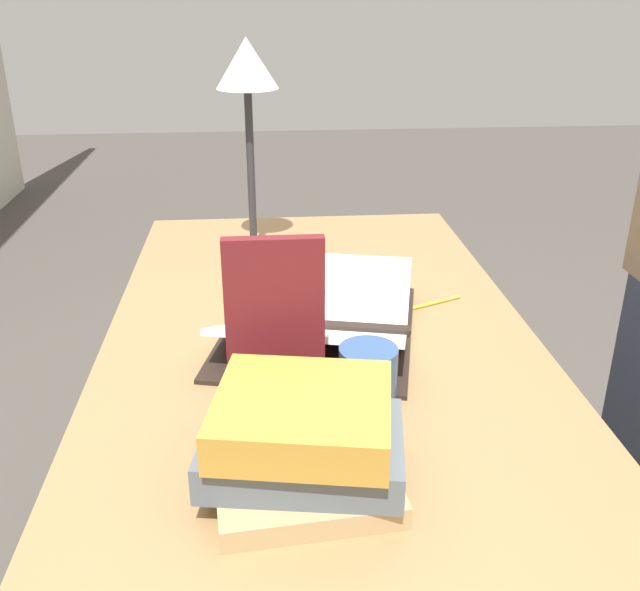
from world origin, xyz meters
name	(u,v)px	position (x,y,z in m)	size (l,w,h in m)	color
reading_desk	(322,384)	(0.00, 0.00, 0.66)	(1.49, 0.79, 0.76)	#937047
open_book	(318,320)	(0.03, 0.00, 0.78)	(0.50, 0.43, 0.09)	black
book_stack_tall	(303,443)	(-0.41, 0.06, 0.82)	(0.23, 0.28, 0.13)	tan
book_standing_upright	(275,326)	(-0.22, 0.09, 0.89)	(0.02, 0.14, 0.27)	maroon
reading_lamp	(247,84)	(0.49, 0.12, 1.15)	(0.14, 0.14, 0.49)	#2D2D33
coffee_mug	(367,374)	(-0.21, -0.05, 0.80)	(0.09, 0.12, 0.09)	#335184
pencil	(429,304)	(0.13, -0.23, 0.76)	(0.07, 0.14, 0.01)	gold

